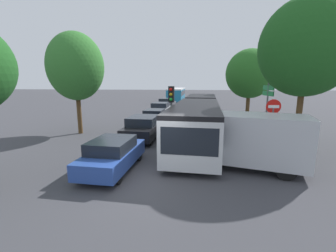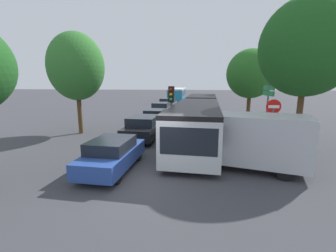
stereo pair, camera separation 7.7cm
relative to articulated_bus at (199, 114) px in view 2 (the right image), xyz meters
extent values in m
plane|color=#3D3D42|center=(-1.98, -8.35, -1.40)|extent=(200.00, 200.00, 0.00)
cube|color=silver|center=(-0.22, -3.51, -0.15)|extent=(3.00, 9.23, 1.96)
cube|color=black|center=(-0.22, -3.51, 0.20)|extent=(3.00, 8.87, 0.86)
cube|color=black|center=(-0.22, -3.51, 0.93)|extent=(3.00, 9.23, 0.19)
cube|color=silver|center=(0.32, 5.09, -0.15)|extent=(2.82, 6.36, 1.96)
cube|color=black|center=(0.32, 5.09, 0.20)|extent=(2.83, 6.12, 0.86)
cube|color=black|center=(0.32, 5.09, 0.93)|extent=(2.82, 6.36, 0.19)
cylinder|color=black|center=(0.09, 1.51, -0.15)|extent=(1.86, 1.07, 1.81)
cube|color=black|center=(-0.50, -8.01, 0.08)|extent=(2.15, 0.23, 1.05)
cylinder|color=black|center=(0.62, -6.48, -0.92)|extent=(0.35, 0.97, 0.96)
cylinder|color=black|center=(-1.42, -6.35, -0.92)|extent=(0.35, 0.97, 0.96)
cylinder|color=black|center=(0.99, -0.67, -0.92)|extent=(0.35, 0.97, 0.96)
cylinder|color=black|center=(-1.06, -0.54, -0.92)|extent=(0.35, 0.97, 0.96)
cylinder|color=black|center=(1.34, 5.03, -0.92)|extent=(0.35, 0.97, 0.96)
cylinder|color=black|center=(-0.71, 5.15, -0.92)|extent=(0.35, 0.97, 0.96)
cube|color=teal|center=(-3.72, 27.13, -0.12)|extent=(2.70, 11.50, 1.99)
cube|color=black|center=(-3.72, 27.13, 0.24)|extent=(2.71, 10.93, 0.84)
cube|color=silver|center=(-3.72, 27.13, 0.97)|extent=(2.70, 11.50, 0.20)
cylinder|color=black|center=(-4.73, 30.93, -0.90)|extent=(0.31, 1.00, 1.00)
cylinder|color=black|center=(-2.60, 30.90, -0.90)|extent=(0.31, 1.00, 1.00)
cylinder|color=black|center=(-4.83, 23.70, -0.90)|extent=(0.31, 1.00, 1.00)
cylinder|color=black|center=(-2.70, 23.67, -0.90)|extent=(0.31, 1.00, 1.00)
cube|color=#284799|center=(-3.66, -7.44, -0.84)|extent=(1.85, 3.95, 0.63)
cube|color=black|center=(-3.66, -7.53, -0.29)|extent=(1.62, 2.11, 0.48)
cylinder|color=black|center=(-4.28, -6.16, -1.10)|extent=(0.23, 0.60, 0.59)
cylinder|color=black|center=(-2.90, -6.24, -1.10)|extent=(0.23, 0.60, 0.59)
cylinder|color=black|center=(-4.41, -8.64, -1.10)|extent=(0.23, 0.60, 0.59)
cylinder|color=black|center=(-3.04, -8.71, -1.10)|extent=(0.23, 0.60, 0.59)
cube|color=black|center=(-3.54, -2.17, -0.78)|extent=(2.06, 4.40, 0.70)
cube|color=black|center=(-3.54, -2.27, -0.16)|extent=(1.80, 2.35, 0.53)
cylinder|color=black|center=(-4.23, -0.75, -1.07)|extent=(0.26, 0.67, 0.66)
cylinder|color=black|center=(-2.70, -0.83, -1.07)|extent=(0.26, 0.67, 0.66)
cylinder|color=black|center=(-4.38, -3.51, -1.07)|extent=(0.26, 0.67, 0.66)
cylinder|color=black|center=(-2.84, -3.59, -1.07)|extent=(0.26, 0.67, 0.66)
cube|color=navy|center=(-3.69, 2.73, -0.84)|extent=(1.85, 3.95, 0.63)
cube|color=black|center=(-3.70, 2.63, -0.29)|extent=(1.62, 2.11, 0.48)
cylinder|color=black|center=(-4.31, 4.00, -1.10)|extent=(0.23, 0.60, 0.59)
cylinder|color=black|center=(-2.94, 3.93, -1.10)|extent=(0.23, 0.60, 0.59)
cylinder|color=black|center=(-4.45, 1.53, -1.10)|extent=(0.23, 0.60, 0.59)
cylinder|color=black|center=(-3.07, 1.45, -1.10)|extent=(0.23, 0.60, 0.59)
cube|color=#B7BABF|center=(-3.96, 8.04, -0.80)|extent=(2.00, 4.29, 0.68)
cube|color=black|center=(-3.96, 7.94, -0.20)|extent=(1.75, 2.28, 0.52)
cylinder|color=black|center=(-4.63, 9.43, -1.08)|extent=(0.25, 0.65, 0.64)
cylinder|color=black|center=(-3.14, 9.34, -1.08)|extent=(0.25, 0.65, 0.64)
cylinder|color=black|center=(-4.78, 6.74, -1.08)|extent=(0.25, 0.65, 0.64)
cylinder|color=black|center=(-3.29, 6.66, -1.08)|extent=(0.25, 0.65, 0.64)
cube|color=#47474C|center=(-3.96, 13.66, -0.76)|extent=(2.11, 4.51, 0.71)
cube|color=black|center=(-3.96, 13.55, -0.13)|extent=(1.84, 2.40, 0.55)
cylinder|color=black|center=(-4.66, 15.11, -1.06)|extent=(0.27, 0.68, 0.67)
cylinder|color=black|center=(-3.09, 15.03, -1.06)|extent=(0.27, 0.68, 0.67)
cylinder|color=black|center=(-4.82, 12.29, -1.06)|extent=(0.27, 0.68, 0.67)
cylinder|color=black|center=(-3.25, 12.21, -1.06)|extent=(0.27, 0.68, 0.67)
cube|color=#B7BABF|center=(2.20, -6.55, -0.09)|extent=(4.47, 2.97, 2.00)
cube|color=#B7BABF|center=(-0.22, -5.92, -0.56)|extent=(1.35, 2.07, 1.00)
cylinder|color=black|center=(-0.05, -6.83, -1.04)|extent=(0.76, 0.41, 0.72)
cylinder|color=black|center=(0.37, -5.21, -1.04)|extent=(0.76, 0.41, 0.72)
cylinder|color=black|center=(3.15, -7.66, -1.04)|extent=(0.76, 0.41, 0.72)
cylinder|color=black|center=(3.57, -6.04, -1.04)|extent=(0.76, 0.41, 0.72)
cylinder|color=#56595E|center=(-1.65, -3.26, 0.30)|extent=(0.12, 0.12, 3.40)
cube|color=black|center=(-1.65, -3.26, 1.55)|extent=(0.34, 0.27, 0.90)
sphere|color=red|center=(-1.66, -3.41, 1.83)|extent=(0.18, 0.18, 0.18)
sphere|color=#EAAD14|center=(-1.66, -3.41, 1.55)|extent=(0.18, 0.18, 0.18)
sphere|color=green|center=(-1.66, -3.41, 1.27)|extent=(0.18, 0.18, 0.18)
cylinder|color=#56595E|center=(3.46, -4.75, -0.20)|extent=(0.08, 0.08, 2.40)
cylinder|color=red|center=(3.46, -4.75, 1.07)|extent=(0.70, 0.03, 0.70)
cube|color=white|center=(3.46, -4.77, 1.07)|extent=(0.50, 0.04, 0.14)
cylinder|color=#56595E|center=(4.04, -1.87, 0.40)|extent=(0.10, 0.10, 3.60)
cube|color=#197A38|center=(4.04, -1.87, 1.90)|extent=(0.24, 1.40, 0.28)
cube|color=#197A38|center=(4.04, -1.87, 1.56)|extent=(0.24, 1.40, 0.28)
cylinder|color=#51381E|center=(-8.44, -1.08, 0.08)|extent=(0.30, 0.30, 2.95)
ellipsoid|color=#33752D|center=(-8.44, -1.08, 3.28)|extent=(3.77, 3.77, 4.58)
cylinder|color=#51381E|center=(5.25, -3.38, 0.35)|extent=(0.31, 0.31, 3.49)
ellipsoid|color=#1E561E|center=(5.25, -3.38, 3.96)|extent=(4.66, 4.66, 4.96)
cylinder|color=#51381E|center=(5.10, 7.65, -0.08)|extent=(0.37, 0.37, 2.63)
ellipsoid|color=#286623|center=(5.10, 7.65, 3.05)|extent=(4.72, 4.72, 4.84)
ellipsoid|color=#286623|center=(4.99, 8.13, 2.33)|extent=(2.83, 2.83, 2.66)
camera|label=1|loc=(-0.35, -16.05, 2.23)|focal=24.00mm
camera|label=2|loc=(-0.28, -16.04, 2.23)|focal=24.00mm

